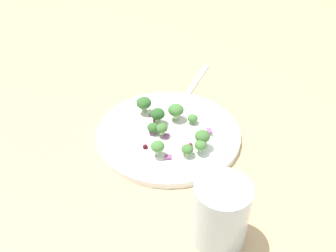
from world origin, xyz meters
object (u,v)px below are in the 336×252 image
(plate, at_px, (168,134))
(broccoli_floret_0, at_px, (187,149))
(broccoli_floret_1, at_px, (158,114))
(fork, at_px, (192,87))
(water_glass, at_px, (221,213))
(broccoli_floret_2, at_px, (193,119))

(plate, bearing_deg, broccoli_floret_0, 39.92)
(broccoli_floret_1, distance_m, fork, 0.17)
(broccoli_floret_0, bearing_deg, fork, -172.74)
(broccoli_floret_1, xyz_separation_m, water_glass, (0.22, 0.14, 0.01))
(plate, bearing_deg, water_glass, 30.25)
(plate, relative_size, broccoli_floret_2, 13.67)
(water_glass, bearing_deg, plate, -149.75)
(fork, distance_m, water_glass, 0.39)
(broccoli_floret_2, height_order, water_glass, water_glass)
(broccoli_floret_0, bearing_deg, broccoli_floret_2, -176.33)
(broccoli_floret_0, relative_size, fork, 0.11)
(plate, height_order, water_glass, water_glass)
(broccoli_floret_1, bearing_deg, plate, 49.88)
(broccoli_floret_1, relative_size, fork, 0.15)
(broccoli_floret_1, bearing_deg, water_glass, 32.60)
(broccoli_floret_1, height_order, fork, broccoli_floret_1)
(plate, distance_m, water_glass, 0.23)
(fork, bearing_deg, broccoli_floret_0, 7.26)
(plate, bearing_deg, broccoli_floret_2, 132.04)
(broccoli_floret_0, distance_m, broccoli_floret_2, 0.09)
(broccoli_floret_1, distance_m, water_glass, 0.26)
(broccoli_floret_2, xyz_separation_m, water_glass, (0.23, 0.08, 0.03))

